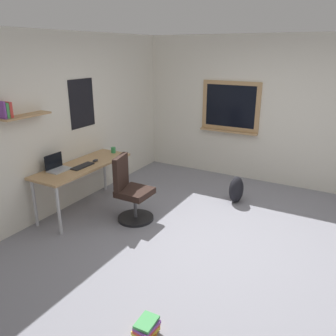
{
  "coord_description": "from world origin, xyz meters",
  "views": [
    {
      "loc": [
        -3.7,
        -1.38,
        2.36
      ],
      "look_at": [
        0.05,
        0.73,
        0.85
      ],
      "focal_mm": 36.64,
      "sensor_mm": 36.0,
      "label": 1
    }
  ],
  "objects_px": {
    "keyboard": "(83,166)",
    "book_stack_on_floor": "(146,329)",
    "coffee_mug": "(113,150)",
    "backpack": "(236,190)",
    "desk": "(83,169)",
    "computer_mouse": "(95,160)",
    "laptop": "(57,166)",
    "office_chair": "(131,193)"
  },
  "relations": [
    {
      "from": "desk",
      "to": "office_chair",
      "type": "bearing_deg",
      "value": -84.5
    },
    {
      "from": "book_stack_on_floor",
      "to": "office_chair",
      "type": "bearing_deg",
      "value": 38.48
    },
    {
      "from": "keyboard",
      "to": "backpack",
      "type": "height_order",
      "value": "keyboard"
    },
    {
      "from": "laptop",
      "to": "coffee_mug",
      "type": "relative_size",
      "value": 3.37
    },
    {
      "from": "office_chair",
      "to": "desk",
      "type": "bearing_deg",
      "value": 95.5
    },
    {
      "from": "laptop",
      "to": "computer_mouse",
      "type": "bearing_deg",
      "value": -20.74
    },
    {
      "from": "office_chair",
      "to": "coffee_mug",
      "type": "xyz_separation_m",
      "value": [
        0.63,
        0.78,
        0.37
      ]
    },
    {
      "from": "office_chair",
      "to": "backpack",
      "type": "distance_m",
      "value": 1.74
    },
    {
      "from": "desk",
      "to": "computer_mouse",
      "type": "xyz_separation_m",
      "value": [
        0.2,
        -0.07,
        0.09
      ]
    },
    {
      "from": "office_chair",
      "to": "computer_mouse",
      "type": "distance_m",
      "value": 0.81
    },
    {
      "from": "keyboard",
      "to": "backpack",
      "type": "distance_m",
      "value": 2.42
    },
    {
      "from": "coffee_mug",
      "to": "backpack",
      "type": "bearing_deg",
      "value": -70.52
    },
    {
      "from": "laptop",
      "to": "computer_mouse",
      "type": "relative_size",
      "value": 2.98
    },
    {
      "from": "computer_mouse",
      "to": "office_chair",
      "type": "bearing_deg",
      "value": -99.57
    },
    {
      "from": "coffee_mug",
      "to": "backpack",
      "type": "height_order",
      "value": "coffee_mug"
    },
    {
      "from": "computer_mouse",
      "to": "coffee_mug",
      "type": "bearing_deg",
      "value": 5.63
    },
    {
      "from": "desk",
      "to": "backpack",
      "type": "bearing_deg",
      "value": -54.43
    },
    {
      "from": "office_chair",
      "to": "coffee_mug",
      "type": "bearing_deg",
      "value": 50.99
    },
    {
      "from": "computer_mouse",
      "to": "backpack",
      "type": "height_order",
      "value": "computer_mouse"
    },
    {
      "from": "desk",
      "to": "computer_mouse",
      "type": "relative_size",
      "value": 15.5
    },
    {
      "from": "keyboard",
      "to": "backpack",
      "type": "bearing_deg",
      "value": -51.82
    },
    {
      "from": "keyboard",
      "to": "backpack",
      "type": "relative_size",
      "value": 0.86
    },
    {
      "from": "desk",
      "to": "laptop",
      "type": "bearing_deg",
      "value": 158.81
    },
    {
      "from": "keyboard",
      "to": "coffee_mug",
      "type": "height_order",
      "value": "coffee_mug"
    },
    {
      "from": "computer_mouse",
      "to": "laptop",
      "type": "bearing_deg",
      "value": 159.26
    },
    {
      "from": "book_stack_on_floor",
      "to": "computer_mouse",
      "type": "bearing_deg",
      "value": 48.68
    },
    {
      "from": "backpack",
      "to": "coffee_mug",
      "type": "bearing_deg",
      "value": 109.48
    },
    {
      "from": "desk",
      "to": "keyboard",
      "type": "height_order",
      "value": "keyboard"
    },
    {
      "from": "keyboard",
      "to": "office_chair",
      "type": "bearing_deg",
      "value": -77.77
    },
    {
      "from": "book_stack_on_floor",
      "to": "coffee_mug",
      "type": "bearing_deg",
      "value": 42.39
    },
    {
      "from": "laptop",
      "to": "backpack",
      "type": "xyz_separation_m",
      "value": [
        1.74,
        -2.07,
        -0.57
      ]
    },
    {
      "from": "keyboard",
      "to": "coffee_mug",
      "type": "relative_size",
      "value": 4.02
    },
    {
      "from": "laptop",
      "to": "keyboard",
      "type": "relative_size",
      "value": 0.84
    },
    {
      "from": "keyboard",
      "to": "book_stack_on_floor",
      "type": "bearing_deg",
      "value": -126.69
    },
    {
      "from": "laptop",
      "to": "backpack",
      "type": "relative_size",
      "value": 0.72
    },
    {
      "from": "keyboard",
      "to": "book_stack_on_floor",
      "type": "relative_size",
      "value": 1.46
    },
    {
      "from": "backpack",
      "to": "book_stack_on_floor",
      "type": "bearing_deg",
      "value": -175.64
    },
    {
      "from": "desk",
      "to": "computer_mouse",
      "type": "bearing_deg",
      "value": -19.9
    },
    {
      "from": "laptop",
      "to": "coffee_mug",
      "type": "height_order",
      "value": "laptop"
    },
    {
      "from": "desk",
      "to": "coffee_mug",
      "type": "height_order",
      "value": "coffee_mug"
    },
    {
      "from": "desk",
      "to": "backpack",
      "type": "height_order",
      "value": "desk"
    },
    {
      "from": "keyboard",
      "to": "coffee_mug",
      "type": "bearing_deg",
      "value": 3.64
    }
  ]
}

